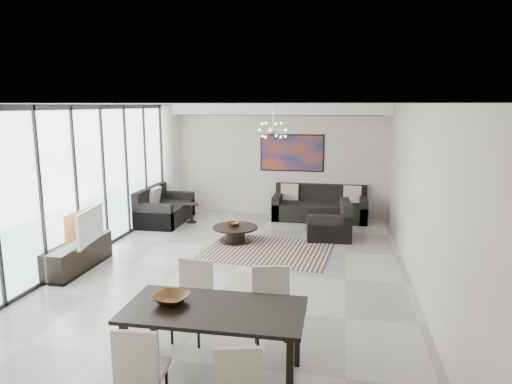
% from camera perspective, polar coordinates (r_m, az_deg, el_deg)
% --- Properties ---
extents(room_shell, '(6.00, 9.00, 2.90)m').
position_cam_1_polar(room_shell, '(7.66, 0.52, 0.02)').
color(room_shell, '#A8A39B').
rests_on(room_shell, ground).
extents(window_wall, '(0.37, 8.95, 2.90)m').
position_cam_1_polar(window_wall, '(8.86, -21.10, 0.89)').
color(window_wall, silver).
rests_on(window_wall, floor).
extents(soffit, '(5.98, 0.40, 0.26)m').
position_cam_1_polar(soffit, '(11.84, 2.05, 10.27)').
color(soffit, white).
rests_on(soffit, room_shell).
extents(painting, '(1.68, 0.04, 0.98)m').
position_cam_1_polar(painting, '(12.01, 4.51, 4.90)').
color(painting, '#A83B17').
rests_on(painting, room_shell).
extents(chandelier, '(0.66, 0.66, 0.71)m').
position_cam_1_polar(chandelier, '(10.03, 2.17, 7.76)').
color(chandelier, silver).
rests_on(chandelier, room_shell).
extents(rug, '(2.64, 2.13, 0.01)m').
position_cam_1_polar(rug, '(9.24, 1.60, -7.33)').
color(rug, black).
rests_on(rug, floor).
extents(coffee_table, '(0.96, 0.96, 0.34)m').
position_cam_1_polar(coffee_table, '(9.79, -2.59, -5.15)').
color(coffee_table, black).
rests_on(coffee_table, floor).
extents(bowl_coffee, '(0.27, 0.27, 0.08)m').
position_cam_1_polar(bowl_coffee, '(9.79, -2.79, -4.03)').
color(bowl_coffee, brown).
rests_on(bowl_coffee, coffee_table).
extents(sofa_main, '(2.35, 0.96, 0.86)m').
position_cam_1_polar(sofa_main, '(11.78, 7.98, -2.00)').
color(sofa_main, black).
rests_on(sofa_main, floor).
extents(loveseat, '(0.98, 1.74, 0.87)m').
position_cam_1_polar(loveseat, '(11.62, -11.54, -2.27)').
color(loveseat, black).
rests_on(loveseat, floor).
extents(armchair, '(1.02, 1.07, 0.83)m').
position_cam_1_polar(armchair, '(10.18, 9.26, -4.12)').
color(armchair, black).
rests_on(armchair, floor).
extents(side_table, '(0.35, 0.35, 0.49)m').
position_cam_1_polar(side_table, '(11.43, -8.07, -2.24)').
color(side_table, black).
rests_on(side_table, floor).
extents(tv_console, '(0.45, 1.61, 0.50)m').
position_cam_1_polar(tv_console, '(8.77, -21.37, -7.42)').
color(tv_console, black).
rests_on(tv_console, floor).
extents(television, '(0.29, 1.06, 0.61)m').
position_cam_1_polar(television, '(8.54, -20.68, -3.98)').
color(television, gray).
rests_on(television, tv_console).
extents(dining_table, '(1.91, 0.97, 0.79)m').
position_cam_1_polar(dining_table, '(4.99, -5.23, -15.13)').
color(dining_table, black).
rests_on(dining_table, floor).
extents(dining_chair_sw, '(0.46, 0.46, 0.92)m').
position_cam_1_polar(dining_chair_sw, '(4.62, -14.34, -20.28)').
color(dining_chair_sw, beige).
rests_on(dining_chair_sw, floor).
extents(dining_chair_se, '(0.50, 0.50, 0.90)m').
position_cam_1_polar(dining_chair_se, '(4.30, -2.30, -22.71)').
color(dining_chair_se, beige).
rests_on(dining_chair_se, floor).
extents(dining_chair_nw, '(0.49, 0.49, 0.98)m').
position_cam_1_polar(dining_chair_nw, '(5.90, -7.85, -12.49)').
color(dining_chair_nw, beige).
rests_on(dining_chair_nw, floor).
extents(dining_chair_ne, '(0.55, 0.55, 0.99)m').
position_cam_1_polar(dining_chair_ne, '(5.60, 1.94, -13.65)').
color(dining_chair_ne, beige).
rests_on(dining_chair_ne, floor).
extents(bowl_dining, '(0.45, 0.45, 0.09)m').
position_cam_1_polar(bowl_dining, '(5.12, -10.58, -12.94)').
color(bowl_dining, brown).
rests_on(bowl_dining, dining_table).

